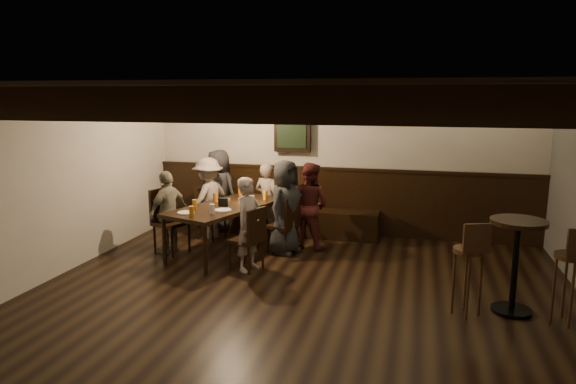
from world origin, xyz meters
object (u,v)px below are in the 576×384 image
(bar_stool_right, at_px, (569,287))
(high_top_table, at_px, (516,252))
(chair_left_near, at_px, (211,223))
(chair_left_far, at_px, (171,233))
(person_left_far, at_px, (168,212))
(chair_right_far, at_px, (247,251))
(person_bench_left, at_px, (219,191))
(person_left_near, at_px, (208,198))
(bar_stool_left, at_px, (467,280))
(person_bench_centre, at_px, (267,200))
(person_right_near, at_px, (285,207))
(person_bench_right, at_px, (309,205))
(chair_right_near, at_px, (284,235))
(dining_table, at_px, (227,209))
(person_right_far, at_px, (249,224))

(bar_stool_right, bearing_deg, high_top_table, 148.99)
(bar_stool_right, bearing_deg, chair_left_near, 143.30)
(chair_left_far, bearing_deg, person_left_far, -90.00)
(chair_right_far, bearing_deg, person_bench_left, 50.16)
(high_top_table, bearing_deg, person_left_near, 156.47)
(chair_left_near, bearing_deg, chair_left_far, -0.16)
(chair_left_far, relative_size, person_bench_left, 0.68)
(chair_left_far, relative_size, bar_stool_left, 0.92)
(person_left_far, bearing_deg, chair_right_far, 90.00)
(person_bench_centre, relative_size, high_top_table, 1.19)
(person_right_near, bearing_deg, chair_right_far, 177.98)
(person_bench_centre, height_order, high_top_table, person_bench_centre)
(person_left_near, relative_size, person_left_far, 1.08)
(person_bench_left, xyz_separation_m, high_top_table, (4.38, -2.38, -0.03))
(person_bench_centre, distance_m, person_bench_right, 0.91)
(person_left_near, bearing_deg, chair_left_near, 90.00)
(person_bench_centre, relative_size, bar_stool_left, 1.17)
(chair_right_near, distance_m, person_left_near, 1.52)
(chair_right_near, height_order, chair_right_far, chair_right_near)
(person_left_far, bearing_deg, bar_stool_left, 91.25)
(person_bench_left, bearing_deg, bar_stool_right, 170.61)
(person_bench_right, height_order, bar_stool_left, person_bench_right)
(person_bench_left, xyz_separation_m, bar_stool_left, (3.88, -2.59, -0.32))
(high_top_table, distance_m, bar_stool_left, 0.61)
(dining_table, height_order, person_bench_centre, person_bench_centre)
(person_left_far, bearing_deg, chair_right_near, 121.51)
(high_top_table, bearing_deg, chair_right_near, 154.05)
(chair_right_far, xyz_separation_m, person_left_near, (-1.12, 1.31, 0.41))
(chair_right_near, relative_size, bar_stool_left, 0.82)
(dining_table, relative_size, chair_right_far, 2.44)
(chair_left_near, distance_m, bar_stool_right, 5.27)
(person_left_far, distance_m, person_right_far, 1.50)
(chair_right_far, height_order, bar_stool_right, bar_stool_right)
(chair_left_near, bearing_deg, high_top_table, 84.49)
(person_bench_centre, xyz_separation_m, bar_stool_left, (2.98, -2.45, -0.23))
(chair_left_far, distance_m, bar_stool_left, 4.32)
(chair_right_near, bearing_deg, person_left_far, 121.51)
(chair_right_far, height_order, person_left_near, person_left_near)
(person_bench_centre, distance_m, person_right_near, 0.96)
(chair_right_far, xyz_separation_m, person_right_far, (0.03, -0.01, 0.37))
(chair_left_near, distance_m, high_top_table, 4.76)
(dining_table, height_order, bar_stool_left, bar_stool_left)
(person_bench_right, height_order, person_right_far, person_bench_right)
(chair_left_far, height_order, person_left_near, person_left_near)
(chair_left_far, xyz_separation_m, person_right_near, (1.68, 0.40, 0.41))
(chair_left_far, height_order, bar_stool_right, bar_stool_right)
(dining_table, height_order, person_right_far, person_right_far)
(chair_left_far, distance_m, bar_stool_right, 5.27)
(person_right_far, xyz_separation_m, bar_stool_right, (3.73, -0.74, -0.24))
(chair_left_far, bearing_deg, bar_stool_right, 94.92)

